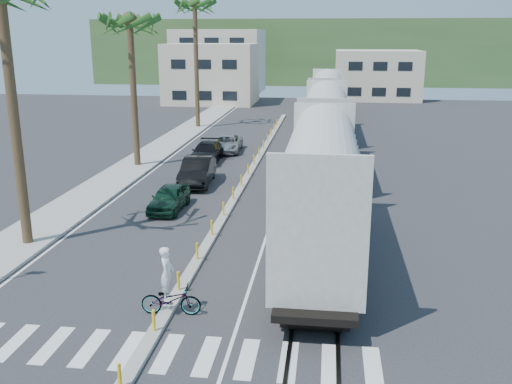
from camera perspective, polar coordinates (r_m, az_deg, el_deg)
ground at (r=19.60m, az=-9.24°, el=-12.48°), size 140.00×140.00×0.00m
sidewalk at (r=44.69m, az=-10.76°, el=3.48°), size 3.00×90.00×0.15m
rails at (r=45.47m, az=6.89°, el=3.79°), size 1.56×100.00×0.06m
median at (r=37.97m, az=-0.81°, el=1.67°), size 0.45×60.00×0.85m
crosswalk at (r=17.94m, az=-11.09°, el=-15.38°), size 14.00×2.20×0.01m
lane_markings at (r=43.18m, az=-2.70°, el=3.22°), size 9.42×90.00×0.01m
freight_train at (r=43.50m, az=6.99°, el=7.10°), size 3.00×60.94×5.85m
palm_trees at (r=41.49m, az=-11.99°, el=17.44°), size 3.50×37.20×13.75m
buildings at (r=89.10m, az=-0.21°, el=12.36°), size 38.00×27.00×10.00m
hillside at (r=116.72m, az=4.88°, el=13.83°), size 80.00×20.00×12.00m
car_lead at (r=30.92m, az=-8.68°, el=-0.58°), size 1.80×4.07×1.36m
car_second at (r=36.09m, az=-5.89°, el=2.08°), size 2.39×5.27×1.67m
car_third at (r=42.49m, az=-4.97°, el=3.97°), size 2.32×5.10×1.45m
car_rear at (r=46.21m, az=-2.92°, el=4.86°), size 2.59×4.92×1.31m
cyclist at (r=19.59m, az=-8.60°, el=-9.94°), size 0.95×2.11×2.40m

